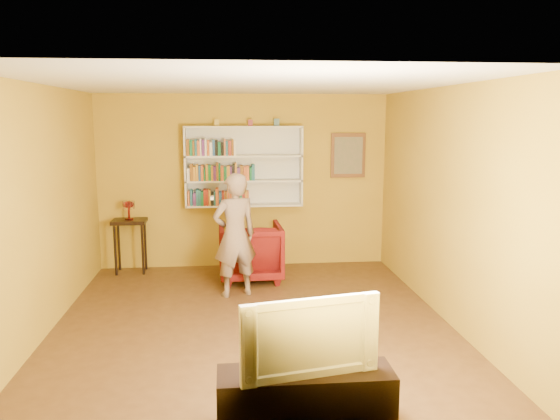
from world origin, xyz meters
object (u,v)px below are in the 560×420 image
object	(u,v)px
bookshelf	(244,166)
console_table	(130,229)
person	(235,235)
tv_cabinet	(305,401)
ruby_lustre	(129,206)
television	(306,333)
armchair	(250,252)

from	to	relation	value
bookshelf	console_table	world-z (taller)	bookshelf
person	tv_cabinet	xyz separation A→B (m)	(0.47, -3.24, -0.58)
person	tv_cabinet	bearing A→B (deg)	78.49
bookshelf	tv_cabinet	bearing A→B (deg)	-86.41
person	bookshelf	bearing A→B (deg)	-116.73
tv_cabinet	console_table	bearing A→B (deg)	114.32
bookshelf	ruby_lustre	world-z (taller)	bookshelf
television	ruby_lustre	bearing A→B (deg)	102.94
console_table	tv_cabinet	size ratio (longest dim) A/B	0.62
console_table	armchair	xyz separation A→B (m)	(1.80, -0.55, -0.26)
bookshelf	tv_cabinet	xyz separation A→B (m)	(0.29, -4.66, -1.36)
console_table	armchair	bearing A→B (deg)	-17.04
bookshelf	armchair	size ratio (longest dim) A/B	1.96
ruby_lustre	armchair	xyz separation A→B (m)	(1.80, -0.55, -0.61)
console_table	tv_cabinet	bearing A→B (deg)	-65.68
console_table	television	xyz separation A→B (m)	(2.03, -4.50, 0.10)
bookshelf	console_table	xyz separation A→B (m)	(-1.74, -0.16, -0.92)
person	television	bearing A→B (deg)	78.49
console_table	person	xyz separation A→B (m)	(1.57, -1.26, 0.14)
bookshelf	television	world-z (taller)	bookshelf
bookshelf	person	size ratio (longest dim) A/B	1.10
console_table	armchair	world-z (taller)	armchair
console_table	ruby_lustre	size ratio (longest dim) A/B	2.89
bookshelf	ruby_lustre	bearing A→B (deg)	-174.77
ruby_lustre	bookshelf	bearing A→B (deg)	5.23
television	armchair	bearing A→B (deg)	81.98
ruby_lustre	television	bearing A→B (deg)	-65.68
bookshelf	ruby_lustre	distance (m)	1.84
person	tv_cabinet	distance (m)	3.33
bookshelf	television	size ratio (longest dim) A/B	1.72
person	ruby_lustre	bearing A→B (deg)	-58.41
armchair	tv_cabinet	world-z (taller)	armchair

